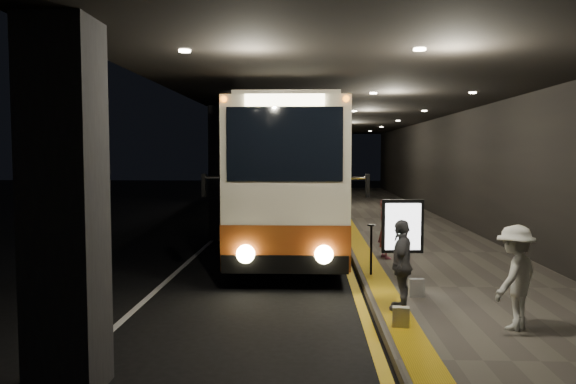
{
  "coord_description": "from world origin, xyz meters",
  "views": [
    {
      "loc": [
        1.38,
        -14.47,
        2.84
      ],
      "look_at": [
        0.74,
        2.22,
        1.7
      ],
      "focal_mm": 35.0,
      "sensor_mm": 36.0,
      "label": 1
    }
  ],
  "objects": [
    {
      "name": "stanchion_post",
      "position": [
        2.75,
        -2.12,
        0.71
      ],
      "size": [
        0.05,
        0.05,
        1.12
      ],
      "primitive_type": "cylinder",
      "color": "black",
      "rests_on": "sidewalk"
    },
    {
      "name": "terminal_wall",
      "position": [
        7.0,
        5.0,
        3.0
      ],
      "size": [
        0.1,
        50.0,
        6.0
      ],
      "primitive_type": "cube",
      "color": "black",
      "rests_on": "ground"
    },
    {
      "name": "bag_polka",
      "position": [
        3.39,
        -4.0,
        0.32
      ],
      "size": [
        0.29,
        0.14,
        0.35
      ],
      "primitive_type": "cube",
      "rotation": [
        0.0,
        0.0,
        0.05
      ],
      "color": "black",
      "rests_on": "sidewalk"
    },
    {
      "name": "info_sign",
      "position": [
        3.26,
        -3.17,
        1.34
      ],
      "size": [
        0.84,
        0.16,
        1.77
      ],
      "rotation": [
        0.0,
        0.0,
        0.05
      ],
      "color": "black",
      "rests_on": "sidewalk"
    },
    {
      "name": "sidewalk",
      "position": [
        4.75,
        5.0,
        0.07
      ],
      "size": [
        4.5,
        50.0,
        0.15
      ],
      "primitive_type": "cube",
      "color": "#514C44",
      "rests_on": "ground"
    },
    {
      "name": "bag_plain",
      "position": [
        2.8,
        -5.88,
        0.31
      ],
      "size": [
        0.28,
        0.18,
        0.32
      ],
      "primitive_type": "cube",
      "rotation": [
        0.0,
        0.0,
        -0.14
      ],
      "color": "silver",
      "rests_on": "sidewalk"
    },
    {
      "name": "passenger_boarding",
      "position": [
        3.35,
        -0.05,
        0.91
      ],
      "size": [
        0.51,
        0.64,
        1.53
      ],
      "primitive_type": "imported",
      "rotation": [
        0.0,
        0.0,
        1.87
      ],
      "color": "#AC506D",
      "rests_on": "sidewalk"
    },
    {
      "name": "passenger_waiting_grey",
      "position": [
        2.97,
        -4.88,
        0.93
      ],
      "size": [
        0.71,
        1.01,
        1.57
      ],
      "primitive_type": "imported",
      "rotation": [
        0.0,
        0.0,
        -1.85
      ],
      "color": "#46464A",
      "rests_on": "sidewalk"
    },
    {
      "name": "tactile_strip",
      "position": [
        2.85,
        5.0,
        0.16
      ],
      "size": [
        0.5,
        50.0,
        0.01
      ],
      "primitive_type": "cube",
      "color": "gold",
      "rests_on": "sidewalk"
    },
    {
      "name": "kerb_stripe_yellow",
      "position": [
        2.35,
        5.0,
        0.01
      ],
      "size": [
        0.18,
        50.0,
        0.01
      ],
      "primitive_type": "cube",
      "color": "gold",
      "rests_on": "ground"
    },
    {
      "name": "ground",
      "position": [
        0.0,
        0.0,
        0.0
      ],
      "size": [
        90.0,
        90.0,
        0.0
      ],
      "primitive_type": "plane",
      "color": "black"
    },
    {
      "name": "coach_second",
      "position": [
        0.78,
        16.87,
        1.69
      ],
      "size": [
        3.1,
        11.35,
        3.52
      ],
      "rotation": [
        0.0,
        0.0,
        0.07
      ],
      "color": "beige",
      "rests_on": "ground"
    },
    {
      "name": "support_columns",
      "position": [
        -1.5,
        4.0,
        2.2
      ],
      "size": [
        0.8,
        24.8,
        4.4
      ],
      "color": "black",
      "rests_on": "ground"
    },
    {
      "name": "passenger_waiting_white",
      "position": [
        4.53,
        -5.87,
        0.95
      ],
      "size": [
        1.06,
        1.08,
        1.61
      ],
      "primitive_type": "imported",
      "rotation": [
        0.0,
        0.0,
        -2.33
      ],
      "color": "silver",
      "rests_on": "sidewalk"
    },
    {
      "name": "lane_line_white",
      "position": [
        -1.8,
        5.0,
        0.01
      ],
      "size": [
        0.12,
        50.0,
        0.01
      ],
      "primitive_type": "cube",
      "color": "silver",
      "rests_on": "ground"
    },
    {
      "name": "canopy",
      "position": [
        2.5,
        5.0,
        4.6
      ],
      "size": [
        9.0,
        50.0,
        0.4
      ],
      "primitive_type": "cube",
      "color": "black",
      "rests_on": "support_columns"
    },
    {
      "name": "coach_main",
      "position": [
        0.88,
        3.21,
        1.94
      ],
      "size": [
        2.72,
        13.01,
        4.04
      ],
      "rotation": [
        0.0,
        0.0,
        0.0
      ],
      "color": "beige",
      "rests_on": "ground"
    },
    {
      "name": "coach_third",
      "position": [
        1.14,
        32.76,
        1.75
      ],
      "size": [
        2.99,
        11.7,
        3.64
      ],
      "rotation": [
        0.0,
        0.0,
        -0.05
      ],
      "color": "beige",
      "rests_on": "ground"
    }
  ]
}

